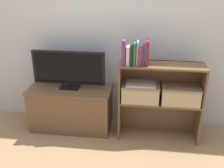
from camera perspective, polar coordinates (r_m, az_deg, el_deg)
ground_plane at (r=3.06m, az=-0.34°, el=-11.92°), size 16.00×16.00×0.00m
wall_back at (r=3.02m, az=0.84°, el=12.57°), size 10.00×0.05×2.40m
tv_stand at (r=3.20m, az=-8.83°, el=-5.04°), size 0.96×0.46×0.52m
tv at (r=2.99m, az=-9.42°, el=3.34°), size 0.83×0.14×0.44m
bookshelf_lower_tier at (r=3.06m, az=10.04°, el=-5.98°), size 0.89×0.28×0.46m
bookshelf_upper_tier at (r=2.87m, az=10.65°, el=1.67°), size 0.89×0.28×0.42m
book_plum at (r=2.69m, az=2.64°, el=7.00°), size 0.04×0.15×0.26m
book_ivory at (r=2.70m, az=3.54°, el=6.31°), size 0.04×0.14×0.19m
book_charcoal at (r=2.70m, az=4.30°, el=6.23°), size 0.03×0.15×0.19m
book_forest at (r=2.69m, az=4.99°, el=6.67°), size 0.03×0.15×0.24m
book_skyblue at (r=2.69m, az=5.56°, el=6.74°), size 0.02×0.13×0.25m
book_crimson at (r=2.70m, az=6.14°, el=6.01°), size 0.03×0.15×0.18m
book_navy at (r=2.69m, az=6.87°, el=6.21°), size 0.03×0.14×0.20m
book_maroon at (r=2.68m, az=7.67°, el=6.74°), size 0.03×0.16×0.26m
storage_basket_left at (r=2.86m, az=6.21°, el=-1.66°), size 0.40×0.25×0.19m
storage_basket_right at (r=2.89m, az=14.68°, el=-2.08°), size 0.40×0.25×0.19m
laptop at (r=2.82m, az=6.29°, el=0.11°), size 0.31×0.22×0.02m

